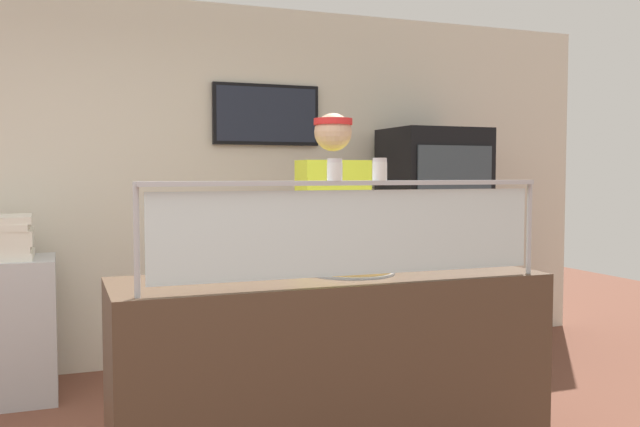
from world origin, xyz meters
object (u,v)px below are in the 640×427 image
object	(u,v)px
parmesan_shaker	(335,171)
drink_fridge	(433,242)
pizza_tray	(352,270)
pizza_server	(344,267)
pepper_flake_shaker	(380,171)
worker_figure	(334,249)

from	to	relation	value
parmesan_shaker	drink_fridge	distance (m)	2.68
pizza_tray	parmesan_shaker	xyz separation A→B (m)	(-0.20, -0.29, 0.47)
pizza_server	pepper_flake_shaker	bearing A→B (deg)	-68.14
pizza_tray	pepper_flake_shaker	size ratio (longest dim) A/B	4.21
parmesan_shaker	drink_fridge	bearing A→B (deg)	50.71
parmesan_shaker	drink_fridge	size ratio (longest dim) A/B	0.05
pizza_tray	drink_fridge	distance (m)	2.28
pizza_server	parmesan_shaker	world-z (taller)	parmesan_shaker
parmesan_shaker	pepper_flake_shaker	xyz separation A→B (m)	(0.21, 0.00, 0.00)
pizza_tray	parmesan_shaker	bearing A→B (deg)	-125.30
worker_figure	drink_fridge	xyz separation A→B (m)	(1.32, 1.19, -0.12)
pizza_tray	pepper_flake_shaker	distance (m)	0.55
worker_figure	drink_fridge	size ratio (longest dim) A/B	0.99
pizza_server	drink_fridge	bearing A→B (deg)	60.66
pizza_tray	pizza_server	xyz separation A→B (m)	(-0.05, -0.02, 0.02)
pizza_server	pepper_flake_shaker	size ratio (longest dim) A/B	2.86
parmesan_shaker	pepper_flake_shaker	distance (m)	0.21
pepper_flake_shaker	drink_fridge	xyz separation A→B (m)	(1.45, 2.03, -0.55)
pizza_server	drink_fridge	size ratio (longest dim) A/B	0.16
pizza_tray	pepper_flake_shaker	xyz separation A→B (m)	(0.01, -0.29, 0.47)
pepper_flake_shaker	worker_figure	world-z (taller)	worker_figure
pizza_tray	worker_figure	world-z (taller)	worker_figure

